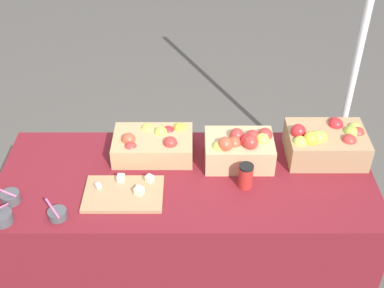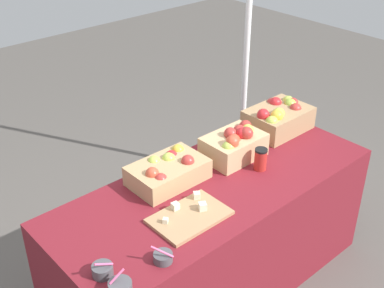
# 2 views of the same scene
# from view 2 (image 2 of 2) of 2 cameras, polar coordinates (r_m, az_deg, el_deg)

# --- Properties ---
(ground_plane) EXTENTS (10.00, 10.00, 0.00)m
(ground_plane) POSITION_cam_2_polar(r_m,az_deg,el_deg) (3.24, 2.30, -15.28)
(ground_plane) COLOR #56514C
(table) EXTENTS (1.90, 0.76, 0.74)m
(table) POSITION_cam_2_polar(r_m,az_deg,el_deg) (2.99, 2.45, -10.30)
(table) COLOR maroon
(table) RESTS_ON ground_plane
(apple_crate_left) EXTENTS (0.40, 0.29, 0.20)m
(apple_crate_left) POSITION_cam_2_polar(r_m,az_deg,el_deg) (3.29, 9.75, 3.02)
(apple_crate_left) COLOR tan
(apple_crate_left) RESTS_ON table
(apple_crate_middle) EXTENTS (0.35, 0.24, 0.20)m
(apple_crate_middle) POSITION_cam_2_polar(r_m,az_deg,el_deg) (2.95, 4.85, 0.02)
(apple_crate_middle) COLOR tan
(apple_crate_middle) RESTS_ON table
(apple_crate_right) EXTENTS (0.42, 0.27, 0.15)m
(apple_crate_right) POSITION_cam_2_polar(r_m,az_deg,el_deg) (2.75, -2.73, -3.04)
(apple_crate_right) COLOR tan
(apple_crate_right) RESTS_ON table
(cutting_board_front) EXTENTS (0.38, 0.25, 0.06)m
(cutting_board_front) POSITION_cam_2_polar(r_m,az_deg,el_deg) (2.51, -0.27, -8.10)
(cutting_board_front) COLOR tan
(cutting_board_front) RESTS_ON table
(sample_bowl_near) EXTENTS (0.09, 0.10, 0.10)m
(sample_bowl_near) POSITION_cam_2_polar(r_m,az_deg,el_deg) (2.28, -3.30, -12.65)
(sample_bowl_near) COLOR #4C4C51
(sample_bowl_near) RESTS_ON table
(sample_bowl_mid) EXTENTS (0.10, 0.10, 0.10)m
(sample_bowl_mid) POSITION_cam_2_polar(r_m,az_deg,el_deg) (2.16, -8.11, -15.75)
(sample_bowl_mid) COLOR #4C4C51
(sample_bowl_mid) RESTS_ON table
(sample_bowl_far) EXTENTS (0.09, 0.09, 0.10)m
(sample_bowl_far) POSITION_cam_2_polar(r_m,az_deg,el_deg) (2.24, -10.07, -13.86)
(sample_bowl_far) COLOR #4C4C51
(sample_bowl_far) RESTS_ON table
(coffee_cup) EXTENTS (0.07, 0.07, 0.13)m
(coffee_cup) POSITION_cam_2_polar(r_m,az_deg,el_deg) (2.87, 7.75, -1.71)
(coffee_cup) COLOR red
(coffee_cup) RESTS_ON table
(tent_pole) EXTENTS (0.04, 0.04, 2.13)m
(tent_pole) POSITION_cam_2_polar(r_m,az_deg,el_deg) (3.70, 6.18, 10.38)
(tent_pole) COLOR white
(tent_pole) RESTS_ON ground_plane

